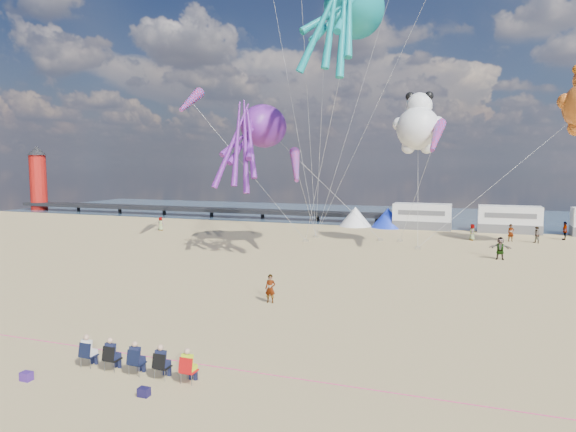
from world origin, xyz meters
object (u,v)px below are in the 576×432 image
object	(u,v)px
cooler_purple	(26,376)
sandbag_d	(400,241)
lighthouse	(38,183)
beachgoer_5	(511,233)
tent_blue	(388,218)
cooler_navy	(144,392)
beachgoer_6	(472,232)
motorhome_0	(422,216)
sandbag_c	(418,248)
windsock_mid	(436,136)
kite_octopus_purple	(264,126)
sandbag_a	(306,241)
beachgoer_3	(565,231)
beachgoer_1	(537,235)
beachgoer_0	(161,224)
standing_person	(270,289)
spectator_row	(137,357)
tent_white	(355,216)
kite_panda	(418,128)
sandbag_e	(316,236)
beachgoer_4	(500,248)
windsock_right	(296,165)
kite_octopus_teal	(354,8)
motorhome_1	(509,219)
windsock_left	(191,101)
sandbag_b	(380,240)

from	to	relation	value
cooler_purple	sandbag_d	bearing A→B (deg)	77.17
lighthouse	beachgoer_5	bearing A→B (deg)	-8.74
beachgoer_5	tent_blue	bearing A→B (deg)	132.96
tent_blue	cooler_navy	xyz separation A→B (m)	(-0.90, -48.03, -1.05)
beachgoer_6	motorhome_0	bearing A→B (deg)	-147.13
sandbag_c	windsock_mid	distance (m)	10.28
kite_octopus_purple	sandbag_a	bearing A→B (deg)	51.68
motorhome_0	beachgoer_5	size ratio (longest dim) A/B	3.80
beachgoer_3	beachgoer_1	bearing A→B (deg)	-33.69
beachgoer_0	beachgoer_3	size ratio (longest dim) A/B	0.83
beachgoer_6	standing_person	bearing A→B (deg)	-24.82
cooler_purple	spectator_row	bearing A→B (deg)	27.99
tent_white	cooler_navy	distance (m)	48.14
motorhome_0	sandbag_c	bearing A→B (deg)	-86.34
lighthouse	kite_panda	distance (m)	65.57
tent_white	kite_octopus_purple	size ratio (longest dim) A/B	0.39
cooler_purple	beachgoer_6	xyz separation A→B (m)	(15.25, 40.96, 0.66)
sandbag_e	sandbag_d	bearing A→B (deg)	-0.17
beachgoer_0	beachgoer_4	world-z (taller)	beachgoer_4
beachgoer_4	beachgoer_5	bearing A→B (deg)	84.83
tent_white	beachgoer_1	xyz separation A→B (m)	(19.52, -7.40, -0.39)
lighthouse	spectator_row	distance (m)	75.38
tent_blue	windsock_mid	bearing A→B (deg)	-69.32
beachgoer_0	windsock_right	world-z (taller)	windsock_right
standing_person	beachgoer_0	size ratio (longest dim) A/B	1.03
beachgoer_1	beachgoer_6	size ratio (longest dim) A/B	0.99
beachgoer_5	beachgoer_1	bearing A→B (deg)	-30.35
cooler_navy	sandbag_e	world-z (taller)	cooler_navy
cooler_navy	beachgoer_1	bearing A→B (deg)	67.99
sandbag_a	windsock_right	world-z (taller)	windsock_right
motorhome_0	cooler_navy	distance (m)	48.30
motorhome_0	beachgoer_5	distance (m)	11.56
spectator_row	kite_octopus_teal	distance (m)	31.10
sandbag_d	motorhome_1	bearing A→B (deg)	45.83
tent_white	cooler_navy	size ratio (longest dim) A/B	10.53
cooler_purple	kite_octopus_purple	bearing A→B (deg)	95.82
cooler_navy	windsock_left	world-z (taller)	windsock_left
sandbag_a	windsock_left	size ratio (longest dim) A/B	0.07
beachgoer_4	beachgoer_5	size ratio (longest dim) A/B	1.06
tent_white	sandbag_d	distance (m)	12.97
tent_white	standing_person	size ratio (longest dim) A/B	2.49
beachgoer_0	kite_octopus_teal	world-z (taller)	kite_octopus_teal
cooler_navy	sandbag_a	bearing A→B (deg)	98.45
sandbag_a	kite_octopus_teal	size ratio (longest dim) A/B	0.05
beachgoer_0	sandbag_a	world-z (taller)	beachgoer_0
sandbag_b	windsock_right	xyz separation A→B (m)	(-5.75, -9.65, 7.48)
lighthouse	beachgoer_3	xyz separation A→B (m)	(76.44, -8.05, -3.56)
lighthouse	beachgoer_5	xyz separation A→B (m)	(71.22, -10.95, -3.63)
sandbag_e	beachgoer_4	bearing A→B (deg)	-20.92
windsock_right	sandbag_c	bearing A→B (deg)	9.59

